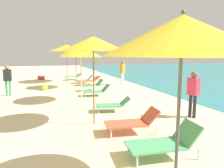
{
  "coord_description": "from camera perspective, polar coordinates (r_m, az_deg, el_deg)",
  "views": [
    {
      "loc": [
        -1.24,
        0.88,
        2.13
      ],
      "look_at": [
        1.18,
        8.35,
        0.99
      ],
      "focal_mm": 33.51,
      "sensor_mm": 36.0,
      "label": 1
    }
  ],
  "objects": [
    {
      "name": "beach_ball",
      "position": [
        12.94,
        -17.94,
        -0.84
      ],
      "size": [
        0.36,
        0.36,
        0.36
      ],
      "primitive_type": "sphere",
      "color": "yellow",
      "rests_on": "ground"
    },
    {
      "name": "lounger_fourth_shoreside",
      "position": [
        10.69,
        -4.17,
        -1.82
      ],
      "size": [
        1.39,
        0.68,
        0.58
      ],
      "rotation": [
        0.0,
        0.0,
        3.07
      ],
      "color": "#4CA572",
      "rests_on": "ground"
    },
    {
      "name": "person_walking_far",
      "position": [
        7.45,
        21.3,
        -1.55
      ],
      "size": [
        0.3,
        0.4,
        1.56
      ],
      "rotation": [
        0.0,
        0.0,
        0.24
      ],
      "color": "#262628",
      "rests_on": "ground"
    },
    {
      "name": "person_walking_mid",
      "position": [
        14.37,
        2.88,
        3.81
      ],
      "size": [
        0.42,
        0.39,
        1.68
      ],
      "rotation": [
        0.0,
        0.0,
        5.34
      ],
      "color": "silver",
      "rests_on": "ground"
    },
    {
      "name": "lounger_third_shoreside",
      "position": [
        7.8,
        0.41,
        -5.53
      ],
      "size": [
        1.36,
        0.84,
        0.54
      ],
      "rotation": [
        0.0,
        0.0,
        2.91
      ],
      "color": "#4CA572",
      "rests_on": "ground"
    },
    {
      "name": "umbrella_fourth",
      "position": [
        9.39,
        -8.56,
        8.69
      ],
      "size": [
        1.91,
        1.91,
        2.51
      ],
      "color": "silver",
      "rests_on": "ground"
    },
    {
      "name": "lounger_fifth_inland",
      "position": [
        12.24,
        -5.32,
        -0.23
      ],
      "size": [
        1.31,
        0.63,
        0.66
      ],
      "rotation": [
        0.0,
        0.0,
        3.21
      ],
      "color": "#4CA572",
      "rests_on": "ground"
    },
    {
      "name": "umbrella_farthest",
      "position": [
        16.27,
        -12.3,
        9.57
      ],
      "size": [
        2.56,
        2.56,
        2.87
      ],
      "color": "olive",
      "rests_on": "ground"
    },
    {
      "name": "person_walking_near",
      "position": [
        11.8,
        -26.59,
        1.58
      ],
      "size": [
        0.38,
        0.25,
        1.56
      ],
      "rotation": [
        0.0,
        0.0,
        4.64
      ],
      "color": "#3F9972",
      "rests_on": "ground"
    },
    {
      "name": "umbrella_second",
      "position": [
        3.06,
        18.58,
        12.36
      ],
      "size": [
        2.22,
        2.22,
        2.71
      ],
      "color": "#4C4C51",
      "rests_on": "ground"
    },
    {
      "name": "lounger_second_shoreside",
      "position": [
        4.63,
        14.22,
        -15.0
      ],
      "size": [
        1.54,
        0.79,
        0.69
      ],
      "rotation": [
        0.0,
        0.0,
        3.05
      ],
      "color": "#4CA572",
      "rests_on": "ground"
    },
    {
      "name": "lounger_third_inland",
      "position": [
        5.77,
        5.76,
        -10.09
      ],
      "size": [
        1.5,
        0.78,
        0.65
      ],
      "rotation": [
        0.0,
        0.0,
        3.03
      ],
      "color": "#D8593F",
      "rests_on": "ground"
    },
    {
      "name": "lounger_fifth_shoreside",
      "position": [
        14.46,
        -6.25,
        0.99
      ],
      "size": [
        1.65,
        0.89,
        0.59
      ],
      "rotation": [
        0.0,
        0.0,
        3.33
      ],
      "color": "#D8593F",
      "rests_on": "ground"
    },
    {
      "name": "lounger_farthest_shoreside",
      "position": [
        17.51,
        -10.35,
        2.1
      ],
      "size": [
        1.43,
        0.83,
        0.54
      ],
      "rotation": [
        0.0,
        0.0,
        3.25
      ],
      "color": "#4CA572",
      "rests_on": "ground"
    },
    {
      "name": "umbrella_third",
      "position": [
        6.18,
        -5.15,
        10.88
      ],
      "size": [
        1.91,
        1.91,
        2.69
      ],
      "color": "olive",
      "rests_on": "ground"
    },
    {
      "name": "umbrella_fifth",
      "position": [
        13.21,
        -9.91,
        8.68
      ],
      "size": [
        2.02,
        2.02,
        2.55
      ],
      "color": "olive",
      "rests_on": "ground"
    },
    {
      "name": "lounger_farthest_inland",
      "position": [
        15.38,
        -7.73,
        1.22
      ],
      "size": [
        1.44,
        0.73,
        0.61
      ],
      "rotation": [
        0.0,
        0.0,
        3.02
      ],
      "color": "#4CA572",
      "rests_on": "ground"
    },
    {
      "name": "cooler_box",
      "position": [
        18.28,
        -18.77,
        1.65
      ],
      "size": [
        0.58,
        0.64,
        0.34
      ],
      "color": "red",
      "rests_on": "ground"
    }
  ]
}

